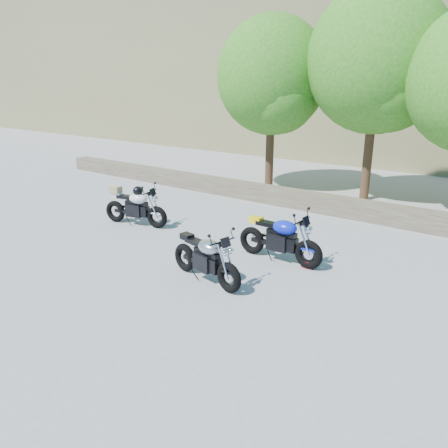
{
  "coord_description": "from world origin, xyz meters",
  "views": [
    {
      "loc": [
        5.39,
        -5.86,
        3.51
      ],
      "look_at": [
        0.2,
        1.0,
        0.75
      ],
      "focal_mm": 35.0,
      "sensor_mm": 36.0,
      "label": 1
    }
  ],
  "objects": [
    {
      "name": "white_bike",
      "position": [
        -3.01,
        1.43,
        0.51
      ],
      "size": [
        1.86,
        0.68,
        1.04
      ],
      "rotation": [
        0.0,
        0.0,
        0.22
      ],
      "color": "black",
      "rests_on": "ground"
    },
    {
      "name": "stone_wall",
      "position": [
        0.0,
        5.5,
        0.25
      ],
      "size": [
        22.0,
        0.55,
        0.5
      ],
      "primitive_type": "cube",
      "color": "#483A30",
      "rests_on": "ground"
    },
    {
      "name": "silver_bike",
      "position": [
        0.63,
        -0.12,
        0.45
      ],
      "size": [
        1.82,
        0.61,
        0.92
      ],
      "rotation": [
        0.0,
        0.0,
        -0.18
      ],
      "color": "black",
      "rests_on": "ground"
    },
    {
      "name": "backpack",
      "position": [
        1.87,
        1.63,
        0.16
      ],
      "size": [
        0.25,
        0.22,
        0.33
      ],
      "rotation": [
        0.0,
        0.0,
        0.04
      ],
      "color": "black",
      "rests_on": "ground"
    },
    {
      "name": "ground",
      "position": [
        0.0,
        0.0,
        0.0
      ],
      "size": [
        90.0,
        90.0,
        0.0
      ],
      "primitive_type": "plane",
      "color": "gray",
      "rests_on": "ground"
    },
    {
      "name": "tree_decid_left",
      "position": [
        -2.39,
        7.14,
        3.63
      ],
      "size": [
        3.67,
        3.67,
        5.62
      ],
      "color": "#382314",
      "rests_on": "ground"
    },
    {
      "name": "blue_bike",
      "position": [
        1.22,
        1.56,
        0.48
      ],
      "size": [
        1.95,
        0.62,
        0.98
      ],
      "rotation": [
        0.0,
        0.0,
        -0.01
      ],
      "color": "black",
      "rests_on": "ground"
    },
    {
      "name": "tree_decid_mid",
      "position": [
        0.91,
        7.54,
        4.04
      ],
      "size": [
        4.08,
        4.08,
        6.24
      ],
      "color": "#382314",
      "rests_on": "ground"
    }
  ]
}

